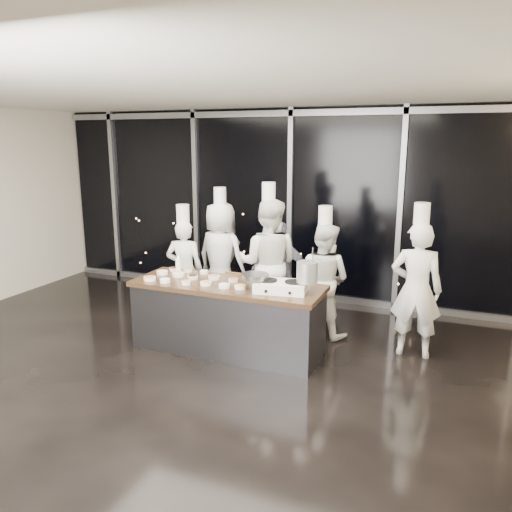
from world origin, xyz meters
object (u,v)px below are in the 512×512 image
Objects in this scene: demo_counter at (228,317)px; stove at (281,286)px; stock_pot at (307,272)px; chef_far_left at (185,269)px; guest at (280,273)px; chef_center at (268,263)px; chef_right at (323,279)px; chef_side at (416,288)px; chef_left at (221,257)px; frying_pan at (255,276)px.

demo_counter is 3.71× the size of stove.
chef_far_left is (-2.15, 0.84, -0.37)m from stock_pot.
stove is 1.40m from guest.
chef_center reaches higher than chef_right.
chef_side is (1.96, -0.49, 0.12)m from guest.
chef_side is at bearing 178.26° from chef_left.
guest is at bearing -176.15° from chef_far_left.
chef_side is (2.07, -0.27, -0.07)m from chef_center.
chef_right is at bearing 169.67° from chef_center.
chef_center is (1.26, 0.21, 0.16)m from chef_far_left.
chef_side is (1.82, 0.86, -0.19)m from frying_pan.
guest is 0.84× the size of chef_right.
stock_pot is 1.54m from guest.
chef_side is at bearing 159.63° from guest.
guest reaches higher than stove.
chef_far_left reaches higher than stove.
chef_center reaches higher than chef_far_left.
chef_right reaches higher than demo_counter.
chef_right is (-0.06, 1.03, -0.36)m from stock_pot.
guest is at bearing 101.08° from stove.
stove is 1.11m from chef_right.
demo_counter is 1.61× the size of guest.
chef_center is at bearing 130.01° from stock_pot.
chef_center is at bearing 12.98° from chef_right.
chef_far_left is at bearing 145.97° from stove.
chef_left reaches higher than stove.
chef_center reaches higher than chef_side.
chef_left is at bearing 2.83° from chef_right.
guest reaches higher than frying_pan.
chef_center is at bearing -10.33° from chef_side.
frying_pan is at bearing 135.25° from chef_far_left.
stock_pot is 1.45m from chef_side.
chef_left is 1.09× the size of chef_right.
stove is 0.34× the size of chef_left.
chef_center is 0.31m from guest.
chef_right is at bearing 93.35° from stock_pot.
stove is at bearing -4.92° from demo_counter.
demo_counter is 1.26× the size of chef_side.
stove is 0.38× the size of chef_far_left.
chef_side reaches higher than chef_far_left.
demo_counter is at bearing 178.50° from stock_pot.
chef_left reaches higher than chef_side.
frying_pan is 0.28× the size of chef_center.
stove is (0.74, -0.06, 0.51)m from demo_counter.
chef_far_left is 0.83× the size of chef_center.
chef_center is at bearing 80.74° from demo_counter.
frying_pan is 2.38× the size of stock_pot.
chef_right is (2.09, 0.19, 0.02)m from chef_far_left.
chef_center is at bearing 93.99° from frying_pan.
frying_pan is 0.33× the size of chef_far_left.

